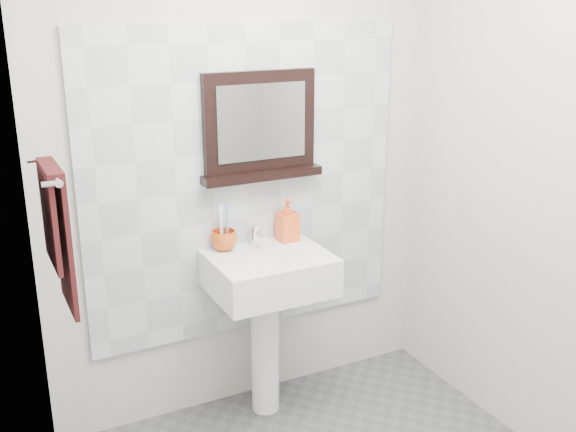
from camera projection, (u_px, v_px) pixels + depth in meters
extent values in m
cube|color=beige|center=(245.00, 163.00, 3.22)|extent=(2.00, 0.01, 2.50)
cube|color=beige|center=(71.00, 284.00, 1.86)|extent=(0.01, 2.20, 2.50)
cube|color=silver|center=(247.00, 184.00, 3.24)|extent=(1.60, 0.02, 1.50)
cylinder|color=white|center=(265.00, 348.00, 3.35)|extent=(0.14, 0.14, 0.68)
cube|color=white|center=(269.00, 273.00, 3.17)|extent=(0.55, 0.44, 0.18)
cylinder|color=silver|center=(271.00, 259.00, 3.13)|extent=(0.32, 0.32, 0.02)
cylinder|color=#4C4C4F|center=(271.00, 257.00, 3.13)|extent=(0.04, 0.04, 0.00)
cylinder|color=silver|center=(256.00, 236.00, 3.26)|extent=(0.04, 0.04, 0.09)
cylinder|color=silver|center=(260.00, 235.00, 3.21)|extent=(0.02, 0.10, 0.02)
cube|color=silver|center=(254.00, 226.00, 3.25)|extent=(0.02, 0.07, 0.01)
imported|color=#C84B17|center=(224.00, 240.00, 3.19)|extent=(0.16, 0.16, 0.10)
cylinder|color=white|center=(221.00, 230.00, 3.16)|extent=(0.01, 0.01, 0.19)
cube|color=white|center=(220.00, 209.00, 3.13)|extent=(0.01, 0.01, 0.03)
cylinder|color=#5686C5|center=(227.00, 229.00, 3.18)|extent=(0.01, 0.01, 0.19)
cube|color=#5686C5|center=(227.00, 208.00, 3.15)|extent=(0.01, 0.01, 0.03)
cylinder|color=white|center=(222.00, 228.00, 3.19)|extent=(0.01, 0.01, 0.19)
cube|color=white|center=(222.00, 207.00, 3.16)|extent=(0.01, 0.01, 0.03)
imported|color=red|center=(287.00, 220.00, 3.31)|extent=(0.10, 0.10, 0.21)
cube|color=black|center=(259.00, 121.00, 3.16)|extent=(0.56, 0.06, 0.47)
cube|color=#99999E|center=(262.00, 122.00, 3.13)|extent=(0.45, 0.01, 0.36)
cube|color=black|center=(262.00, 175.00, 3.21)|extent=(0.60, 0.11, 0.04)
cylinder|color=silver|center=(50.00, 171.00, 2.37)|extent=(0.03, 0.40, 0.03)
cylinder|color=silver|center=(49.00, 184.00, 2.20)|extent=(0.05, 0.02, 0.02)
cylinder|color=silver|center=(34.00, 160.00, 2.52)|extent=(0.05, 0.02, 0.02)
cube|color=black|center=(64.00, 242.00, 2.46)|extent=(0.02, 0.30, 0.52)
cube|color=black|center=(50.00, 220.00, 2.42)|extent=(0.02, 0.30, 0.34)
cube|color=black|center=(50.00, 169.00, 2.37)|extent=(0.06, 0.30, 0.03)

